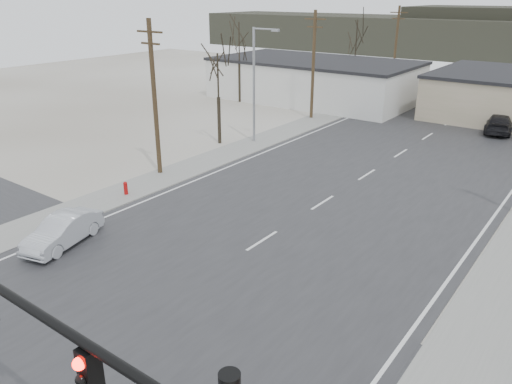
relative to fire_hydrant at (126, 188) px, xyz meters
The scene contains 17 objects.
ground 12.97m from the fire_hydrant, 38.11° to the right, with size 140.00×140.00×0.00m, color silver.
main_road 12.38m from the fire_hydrant, 34.46° to the left, with size 18.00×110.00×0.05m, color #28282B.
cross_road 12.97m from the fire_hydrant, 38.11° to the right, with size 90.00×10.00×0.04m, color #28282B.
sidewalk_left 12.01m from the fire_hydrant, 91.91° to the left, with size 3.00×90.00×0.06m, color gray.
fire_hydrant is the anchor object (origin of this frame).
building_left_far 32.57m from the fire_hydrant, 100.27° to the left, with size 22.30×12.30×4.50m.
upole_left_b 6.36m from the fire_hydrant, 108.00° to the left, with size 2.20×0.30×10.00m.
upole_left_c 24.50m from the fire_hydrant, 93.10° to the left, with size 2.20×0.30×10.00m.
upole_left_d 44.28m from the fire_hydrant, 91.69° to the left, with size 2.20×0.30×10.00m.
streetlight_main 14.76m from the fire_hydrant, 92.46° to the left, with size 2.40×0.25×9.00m.
tree_left_near 13.22m from the fire_hydrant, 103.13° to the left, with size 3.30×3.30×7.35m.
tree_left_far 38.63m from the fire_hydrant, 95.71° to the left, with size 3.96×3.96×8.82m.
tree_left_mid 29.14m from the fire_hydrant, 114.41° to the left, with size 3.96×3.96×8.82m.
hill_left 87.64m from the fire_hydrant, 106.45° to the left, with size 70.00×18.00×7.00m, color #333026.
sedan_crossing 6.62m from the fire_hydrant, 65.89° to the right, with size 1.53×4.38×1.44m, color #B2B5BD.
car_far_a 32.61m from the fire_hydrant, 63.21° to the left, with size 2.22×5.46×1.58m, color black.
car_far_b 51.08m from the fire_hydrant, 78.63° to the left, with size 1.56×3.87×1.32m, color black.
Camera 1 is at (12.87, -9.79, 11.42)m, focal length 35.00 mm.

